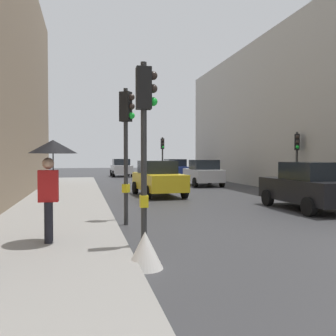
# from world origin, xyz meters

# --- Properties ---
(sidewalk_kerb) EXTENTS (3.39, 40.00, 0.16)m
(sidewalk_kerb) POSITION_xyz_m (-6.81, 6.00, 0.08)
(sidewalk_kerb) COLOR gray
(sidewalk_kerb) RESTS_ON ground
(traffic_light_mid_street) EXTENTS (0.35, 0.45, 3.24)m
(traffic_light_mid_street) POSITION_xyz_m (4.80, 9.87, 2.24)
(traffic_light_mid_street) COLOR #2D2D2D
(traffic_light_mid_street) RESTS_ON ground
(traffic_light_near_right) EXTENTS (0.44, 0.38, 3.89)m
(traffic_light_near_right) POSITION_xyz_m (-4.79, 3.28, 2.68)
(traffic_light_near_right) COLOR #2D2D2D
(traffic_light_near_right) RESTS_ON ground
(traffic_light_near_left) EXTENTS (0.43, 0.25, 3.84)m
(traffic_light_near_left) POSITION_xyz_m (-4.79, 0.11, 2.65)
(traffic_light_near_left) COLOR #2D2D2D
(traffic_light_near_left) RESTS_ON ground
(traffic_light_far_median) EXTENTS (0.24, 0.43, 3.52)m
(traffic_light_far_median) POSITION_xyz_m (0.16, 21.43, 2.43)
(traffic_light_far_median) COLOR #2D2D2D
(traffic_light_far_median) RESTS_ON ground
(car_dark_suv) EXTENTS (2.07, 4.23, 1.76)m
(car_dark_suv) POSITION_xyz_m (2.08, 4.74, 0.88)
(car_dark_suv) COLOR black
(car_dark_suv) RESTS_ON ground
(car_yellow_taxi) EXTENTS (2.27, 4.32, 1.76)m
(car_yellow_taxi) POSITION_xyz_m (-2.33, 10.89, 0.88)
(car_yellow_taxi) COLOR yellow
(car_yellow_taxi) RESTS_ON ground
(car_silver_hatchback) EXTENTS (2.14, 4.26, 1.76)m
(car_silver_hatchback) POSITION_xyz_m (1.93, 16.56, 0.88)
(car_silver_hatchback) COLOR #BCBCC1
(car_silver_hatchback) RESTS_ON ground
(car_blue_van) EXTENTS (2.03, 4.21, 1.76)m
(car_blue_van) POSITION_xyz_m (1.95, 24.65, 0.88)
(car_blue_van) COLOR navy
(car_blue_van) RESTS_ON ground
(car_white_compact) EXTENTS (2.05, 4.22, 1.76)m
(car_white_compact) POSITION_xyz_m (-2.25, 29.94, 0.88)
(car_white_compact) COLOR silver
(car_white_compact) RESTS_ON ground
(pedestrian_with_umbrella) EXTENTS (1.00, 1.00, 2.14)m
(pedestrian_with_umbrella) POSITION_xyz_m (-6.64, 0.81, 1.84)
(pedestrian_with_umbrella) COLOR black
(pedestrian_with_umbrella) RESTS_ON sidewalk_kerb
(warning_sign_triangle) EXTENTS (0.64, 0.64, 0.65)m
(warning_sign_triangle) POSITION_xyz_m (-4.96, -0.93, 0.33)
(warning_sign_triangle) COLOR silver
(warning_sign_triangle) RESTS_ON ground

